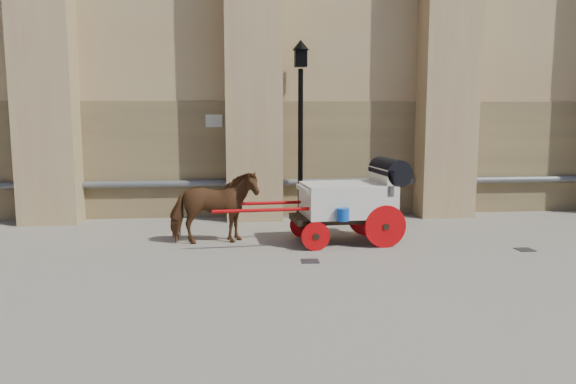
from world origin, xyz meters
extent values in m
plane|color=slate|center=(0.00, 0.00, 0.00)|extent=(90.00, 90.00, 0.00)
cube|color=olive|center=(2.00, 4.15, 1.50)|extent=(44.00, 0.35, 3.00)
cylinder|color=#59595B|center=(2.00, 3.88, 0.90)|extent=(42.00, 0.18, 0.18)
cube|color=beige|center=(-2.00, 3.97, 2.50)|extent=(0.42, 0.04, 0.32)
imported|color=#572F18|center=(-1.94, 0.91, 0.75)|extent=(1.87, 1.02, 1.51)
cube|color=black|center=(0.72, 0.73, 0.53)|extent=(2.18, 1.13, 0.11)
cube|color=beige|center=(0.82, 0.74, 0.91)|extent=(1.91, 1.34, 0.67)
cube|color=beige|center=(1.53, 0.80, 1.29)|extent=(0.24, 1.20, 0.53)
cube|color=beige|center=(0.01, 0.67, 1.15)|extent=(0.42, 1.08, 0.10)
cylinder|color=black|center=(1.72, 0.82, 1.48)|extent=(0.63, 1.24, 0.54)
cylinder|color=#B60508|center=(1.49, 0.20, 0.43)|extent=(0.86, 0.13, 0.86)
cylinder|color=#B60508|center=(1.39, 1.39, 0.43)|extent=(0.86, 0.13, 0.86)
cylinder|color=#B60508|center=(0.06, 0.08, 0.29)|extent=(0.58, 0.11, 0.57)
cylinder|color=#B60508|center=(-0.04, 1.27, 0.29)|extent=(0.58, 0.11, 0.57)
cylinder|color=#B60508|center=(-0.82, 0.17, 0.81)|extent=(2.30, 0.26, 0.07)
cylinder|color=#B60508|center=(-0.89, 1.03, 0.81)|extent=(2.30, 0.26, 0.07)
cylinder|color=#0C46B1|center=(0.59, 0.05, 0.72)|extent=(0.25, 0.25, 0.25)
cylinder|color=black|center=(0.18, 3.54, 1.89)|extent=(0.13, 0.13, 3.79)
cone|color=black|center=(0.18, 3.54, 0.19)|extent=(0.38, 0.38, 0.38)
cube|color=black|center=(0.18, 3.54, 4.05)|extent=(0.29, 0.29, 0.44)
cone|color=black|center=(0.18, 3.54, 4.37)|extent=(0.42, 0.42, 0.25)
cube|color=black|center=(-0.17, -0.72, 0.01)|extent=(0.33, 0.33, 0.01)
cube|color=black|center=(4.19, -0.28, 0.01)|extent=(0.33, 0.33, 0.01)
camera|label=1|loc=(-1.57, -10.59, 2.65)|focal=35.00mm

